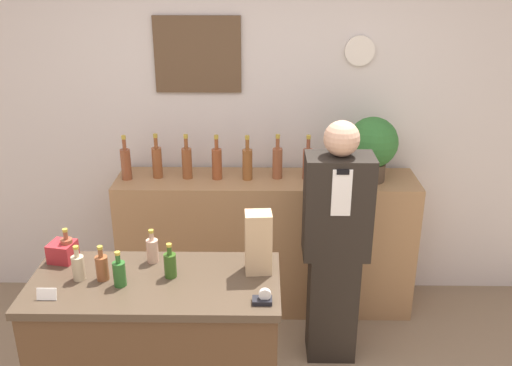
{
  "coord_description": "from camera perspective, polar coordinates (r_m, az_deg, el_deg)",
  "views": [
    {
      "loc": [
        0.11,
        -1.92,
        2.45
      ],
      "look_at": [
        0.07,
        1.08,
        1.23
      ],
      "focal_mm": 40.0,
      "sensor_mm": 36.0,
      "label": 1
    }
  ],
  "objects": [
    {
      "name": "shelf_bottle_6",
      "position": [
        3.89,
        5.19,
        2.04
      ],
      "size": [
        0.07,
        0.07,
        0.31
      ],
      "color": "brown",
      "rests_on": "back_shelf"
    },
    {
      "name": "shelf_bottle_0",
      "position": [
        3.97,
        -12.88,
        1.97
      ],
      "size": [
        0.07,
        0.07,
        0.31
      ],
      "color": "brown",
      "rests_on": "back_shelf"
    },
    {
      "name": "shelf_bottle_7",
      "position": [
        3.91,
        8.21,
        2.01
      ],
      "size": [
        0.07,
        0.07,
        0.31
      ],
      "color": "brown",
      "rests_on": "back_shelf"
    },
    {
      "name": "shelf_bottle_1",
      "position": [
        3.96,
        -9.87,
        2.16
      ],
      "size": [
        0.07,
        0.07,
        0.31
      ],
      "color": "brown",
      "rests_on": "back_shelf"
    },
    {
      "name": "paper_bag",
      "position": [
        2.78,
        0.24,
        -5.97
      ],
      "size": [
        0.14,
        0.11,
        0.32
      ],
      "color": "tan",
      "rests_on": "display_counter"
    },
    {
      "name": "shelf_bottle_4",
      "position": [
        3.86,
        -0.89,
        2.0
      ],
      "size": [
        0.07,
        0.07,
        0.31
      ],
      "color": "brown",
      "rests_on": "back_shelf"
    },
    {
      "name": "tape_dispenser",
      "position": [
        2.62,
        0.72,
        -11.46
      ],
      "size": [
        0.09,
        0.06,
        0.07
      ],
      "color": "black",
      "rests_on": "display_counter"
    },
    {
      "name": "back_wall",
      "position": [
        4.07,
        -0.8,
        6.51
      ],
      "size": [
        5.2,
        0.09,
        2.7
      ],
      "color": "silver",
      "rests_on": "ground_plane"
    },
    {
      "name": "shelf_bottle_3",
      "position": [
        3.88,
        -3.93,
        2.05
      ],
      "size": [
        0.07,
        0.07,
        0.31
      ],
      "color": "brown",
      "rests_on": "back_shelf"
    },
    {
      "name": "shelf_bottle_2",
      "position": [
        3.91,
        -6.93,
        2.11
      ],
      "size": [
        0.07,
        0.07,
        0.31
      ],
      "color": "brown",
      "rests_on": "back_shelf"
    },
    {
      "name": "counter_bottle_4",
      "position": [
        2.96,
        -10.32,
        -6.58
      ],
      "size": [
        0.06,
        0.06,
        0.18
      ],
      "color": "tan",
      "rests_on": "display_counter"
    },
    {
      "name": "counter_bottle_2",
      "position": [
        2.86,
        -15.14,
        -8.1
      ],
      "size": [
        0.06,
        0.06,
        0.18
      ],
      "color": "brown",
      "rests_on": "display_counter"
    },
    {
      "name": "shelf_bottle_5",
      "position": [
        3.89,
        2.15,
        2.13
      ],
      "size": [
        0.07,
        0.07,
        0.31
      ],
      "color": "brown",
      "rests_on": "back_shelf"
    },
    {
      "name": "price_card_left",
      "position": [
        2.8,
        -20.21,
        -10.39
      ],
      "size": [
        0.09,
        0.02,
        0.06
      ],
      "color": "white",
      "rests_on": "display_counter"
    },
    {
      "name": "counter_bottle_0",
      "position": [
        3.07,
        -18.34,
        -6.25
      ],
      "size": [
        0.06,
        0.06,
        0.18
      ],
      "color": "brown",
      "rests_on": "display_counter"
    },
    {
      "name": "counter_bottle_1",
      "position": [
        2.89,
        -17.35,
        -8.0
      ],
      "size": [
        0.06,
        0.06,
        0.18
      ],
      "color": "tan",
      "rests_on": "display_counter"
    },
    {
      "name": "shopkeeper",
      "position": [
        3.52,
        7.94,
        -6.28
      ],
      "size": [
        0.4,
        0.25,
        1.58
      ],
      "color": "black",
      "rests_on": "ground_plane"
    },
    {
      "name": "gift_box",
      "position": [
        3.09,
        -18.78,
        -6.51
      ],
      "size": [
        0.14,
        0.14,
        0.1
      ],
      "color": "maroon",
      "rests_on": "display_counter"
    },
    {
      "name": "counter_bottle_5",
      "position": [
        2.81,
        -8.58,
        -8.05
      ],
      "size": [
        0.06,
        0.06,
        0.18
      ],
      "color": "#2F521A",
      "rests_on": "display_counter"
    },
    {
      "name": "display_counter",
      "position": [
        3.11,
        -9.51,
        -17.26
      ],
      "size": [
        1.21,
        0.57,
        0.98
      ],
      "color": "#4C331E",
      "rests_on": "ground_plane"
    },
    {
      "name": "counter_bottle_3",
      "position": [
        2.79,
        -13.5,
        -8.73
      ],
      "size": [
        0.06,
        0.06,
        0.18
      ],
      "color": "#285B23",
      "rests_on": "display_counter"
    },
    {
      "name": "potted_plant",
      "position": [
        3.89,
        11.56,
        3.69
      ],
      "size": [
        0.34,
        0.34,
        0.44
      ],
      "color": "#4C3D2D",
      "rests_on": "back_shelf"
    },
    {
      "name": "back_shelf",
      "position": [
        4.13,
        1.01,
        -6.04
      ],
      "size": [
        2.07,
        0.44,
        1.0
      ],
      "color": "#9E754C",
      "rests_on": "ground_plane"
    }
  ]
}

